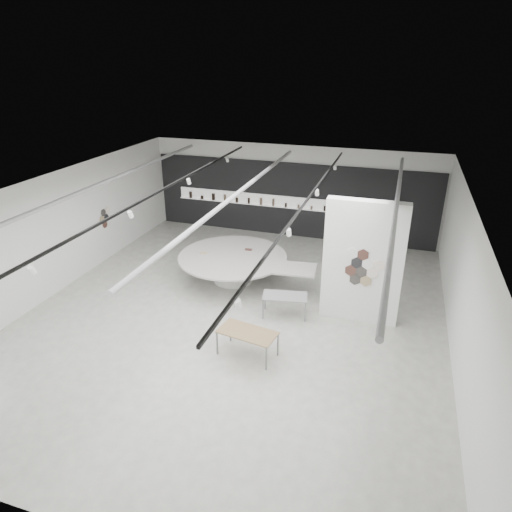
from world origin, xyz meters
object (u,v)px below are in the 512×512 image
(sample_table_stone, at_px, (285,297))
(kitchen_counter, at_px, (358,236))
(sample_table_wood, at_px, (247,334))
(partition_column, at_px, (363,263))
(display_island, at_px, (235,265))

(sample_table_stone, xyz_separation_m, kitchen_counter, (1.47, 6.01, -0.15))
(sample_table_wood, relative_size, kitchen_counter, 0.96)
(partition_column, distance_m, kitchen_counter, 5.71)
(sample_table_stone, distance_m, kitchen_counter, 6.19)
(sample_table_wood, xyz_separation_m, kitchen_counter, (1.89, 8.19, -0.18))
(kitchen_counter, bearing_deg, partition_column, -86.45)
(partition_column, height_order, kitchen_counter, partition_column)
(display_island, relative_size, sample_table_wood, 3.09)
(display_island, bearing_deg, kitchen_counter, 44.66)
(sample_table_wood, xyz_separation_m, sample_table_stone, (0.42, 2.18, -0.04))
(kitchen_counter, bearing_deg, sample_table_stone, -106.46)
(sample_table_stone, relative_size, kitchen_counter, 0.84)
(partition_column, relative_size, sample_table_wood, 2.26)
(partition_column, bearing_deg, sample_table_stone, -166.53)
(display_island, xyz_separation_m, sample_table_wood, (1.76, -3.84, 0.04))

